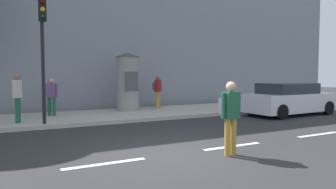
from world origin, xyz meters
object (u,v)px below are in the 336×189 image
at_px(pedestrian_with_bag, 230,112).
at_px(pedestrian_in_red_top, 51,94).
at_px(poster_column, 128,81).
at_px(traffic_light, 43,41).
at_px(pedestrian_in_dark_shirt, 158,88).
at_px(parked_car_silver, 290,99).
at_px(pedestrian_tallest, 17,94).

bearing_deg(pedestrian_with_bag, pedestrian_in_red_top, 108.86).
xyz_separation_m(poster_column, pedestrian_in_red_top, (-3.51, -0.32, -0.48)).
xyz_separation_m(traffic_light, poster_column, (4.06, 2.59, -1.48)).
distance_m(pedestrian_with_bag, pedestrian_in_dark_shirt, 8.95).
distance_m(pedestrian_in_dark_shirt, pedestrian_in_red_top, 5.21).
xyz_separation_m(traffic_light, pedestrian_in_red_top, (0.54, 2.27, -1.96)).
bearing_deg(parked_car_silver, pedestrian_in_dark_shirt, 139.17).
bearing_deg(pedestrian_in_dark_shirt, pedestrian_with_bag, -105.48).
bearing_deg(pedestrian_in_dark_shirt, poster_column, -175.93).
bearing_deg(pedestrian_in_dark_shirt, traffic_light, -154.72).
distance_m(traffic_light, poster_column, 5.04).
xyz_separation_m(pedestrian_with_bag, pedestrian_in_red_top, (-2.80, 8.19, 0.05)).
bearing_deg(parked_car_silver, pedestrian_with_bag, -148.18).
relative_size(poster_column, pedestrian_in_dark_shirt, 1.63).
bearing_deg(pedestrian_in_red_top, parked_car_silver, -20.40).
distance_m(pedestrian_with_bag, parked_car_silver, 8.48).
relative_size(traffic_light, pedestrian_tallest, 2.41).
bearing_deg(pedestrian_in_red_top, pedestrian_with_bag, -71.14).
xyz_separation_m(pedestrian_in_dark_shirt, pedestrian_in_red_top, (-5.19, -0.44, -0.10)).
bearing_deg(pedestrian_in_red_top, pedestrian_tallest, -132.85).
distance_m(poster_column, pedestrian_tallest, 5.18).
distance_m(pedestrian_tallest, parked_car_silver, 11.58).
bearing_deg(pedestrian_in_red_top, traffic_light, -103.50).
bearing_deg(pedestrian_with_bag, pedestrian_tallest, 121.58).
height_order(pedestrian_in_red_top, parked_car_silver, pedestrian_in_red_top).
xyz_separation_m(pedestrian_in_red_top, parked_car_silver, (10.00, -3.72, -0.35)).
xyz_separation_m(pedestrian_in_dark_shirt, parked_car_silver, (4.81, -4.16, -0.45)).
relative_size(pedestrian_in_red_top, parked_car_silver, 0.34).
bearing_deg(pedestrian_in_dark_shirt, parked_car_silver, -40.83).
bearing_deg(poster_column, pedestrian_in_dark_shirt, 4.07).
distance_m(traffic_light, pedestrian_in_red_top, 3.05).
distance_m(poster_column, pedestrian_in_red_top, 3.56).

